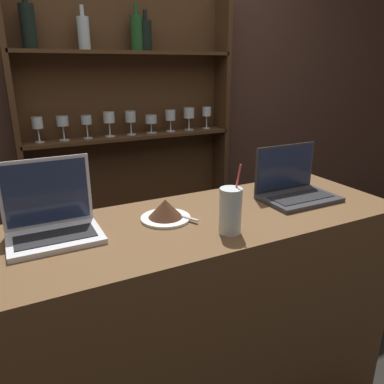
{
  "coord_description": "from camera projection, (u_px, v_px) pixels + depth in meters",
  "views": [
    {
      "loc": [
        -0.6,
        -0.86,
        1.49
      ],
      "look_at": [
        -0.01,
        0.3,
        1.05
      ],
      "focal_mm": 35.0,
      "sensor_mm": 36.0,
      "label": 1
    }
  ],
  "objects": [
    {
      "name": "laptop_far",
      "position": [
        294.0,
        187.0,
        1.6
      ],
      "size": [
        0.31,
        0.21,
        0.22
      ],
      "color": "#333338",
      "rests_on": "bar_counter"
    },
    {
      "name": "bar_counter",
      "position": [
        197.0,
        325.0,
        1.54
      ],
      "size": [
        1.63,
        0.55,
        0.95
      ],
      "color": "brown",
      "rests_on": "ground_plane"
    },
    {
      "name": "back_wall",
      "position": [
        105.0,
        90.0,
        2.28
      ],
      "size": [
        7.0,
        0.06,
        2.7
      ],
      "color": "#4C3328",
      "rests_on": "ground_plane"
    },
    {
      "name": "back_shelf",
      "position": [
        129.0,
        142.0,
        2.36
      ],
      "size": [
        1.32,
        0.18,
        1.95
      ],
      "color": "#472D19",
      "rests_on": "ground_plane"
    },
    {
      "name": "water_glass",
      "position": [
        230.0,
        211.0,
        1.25
      ],
      "size": [
        0.08,
        0.08,
        0.24
      ],
      "color": "silver",
      "rests_on": "bar_counter"
    },
    {
      "name": "laptop_near",
      "position": [
        52.0,
        219.0,
        1.23
      ],
      "size": [
        0.29,
        0.2,
        0.26
      ],
      "color": "silver",
      "rests_on": "bar_counter"
    },
    {
      "name": "cake_plate",
      "position": [
        166.0,
        211.0,
        1.38
      ],
      "size": [
        0.18,
        0.19,
        0.08
      ],
      "color": "silver",
      "rests_on": "bar_counter"
    }
  ]
}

